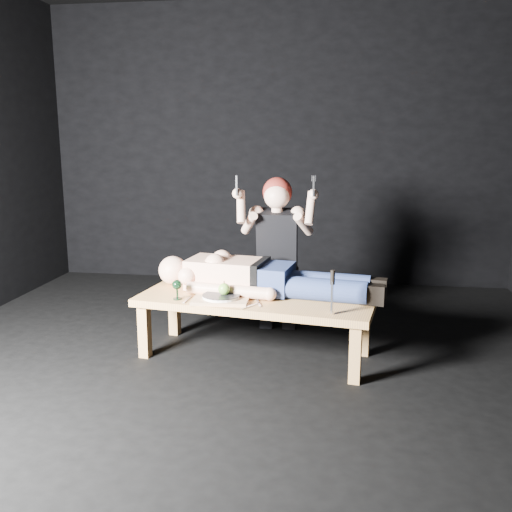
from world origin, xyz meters
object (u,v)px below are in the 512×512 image
Objects in this scene: lying_man at (269,274)px; goblet at (177,290)px; table at (255,327)px; carving_knife at (332,292)px; kneeling_woman at (278,252)px; serving_tray at (221,299)px.

goblet is at bearing -147.52° from lying_man.
table is at bearing -109.61° from lying_man.
lying_man is 12.92× the size of goblet.
table is 0.74m from carving_knife.
kneeling_woman is 1.05m from carving_knife.
table is at bearing 28.08° from serving_tray.
goblet is 0.48× the size of carving_knife.
kneeling_woman is 9.12× the size of goblet.
kneeling_woman reaches higher than lying_man.
lying_man is 0.48m from kneeling_woman.
carving_knife is (0.47, -0.94, -0.06)m from kneeling_woman.
lying_man is 6.25× the size of carving_knife.
kneeling_woman is at bearing 96.76° from lying_man.
goblet is at bearing -158.25° from table.
serving_tray is 1.32× the size of carving_knife.
carving_knife reaches higher than table.
table is 0.91× the size of lying_man.
lying_man is 4.74× the size of serving_tray.
serving_tray is at bearing 1.36° from goblet.
lying_man is 1.42× the size of kneeling_woman.
kneeling_woman is 0.84m from serving_tray.
kneeling_woman is at bearing 66.76° from serving_tray.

